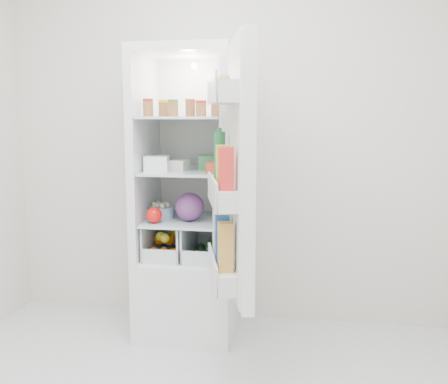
% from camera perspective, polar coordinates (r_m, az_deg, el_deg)
% --- Properties ---
extents(room_walls, '(3.02, 3.02, 2.61)m').
position_cam_1_polar(room_walls, '(1.91, -6.98, 14.61)').
color(room_walls, silver).
rests_on(room_walls, ground).
extents(refrigerator, '(0.60, 0.60, 1.80)m').
position_cam_1_polar(refrigerator, '(3.24, -3.90, -4.25)').
color(refrigerator, silver).
rests_on(refrigerator, ground).
extents(shelf_low, '(0.49, 0.53, 0.01)m').
position_cam_1_polar(shelf_low, '(3.17, -4.17, -3.18)').
color(shelf_low, silver).
rests_on(shelf_low, refrigerator).
extents(shelf_mid, '(0.49, 0.53, 0.02)m').
position_cam_1_polar(shelf_mid, '(3.12, -4.24, 2.41)').
color(shelf_mid, silver).
rests_on(shelf_mid, refrigerator).
extents(shelf_top, '(0.49, 0.53, 0.02)m').
position_cam_1_polar(shelf_top, '(3.10, -4.31, 8.48)').
color(shelf_top, silver).
rests_on(shelf_top, refrigerator).
extents(crisper_left, '(0.23, 0.46, 0.22)m').
position_cam_1_polar(crisper_left, '(3.23, -6.27, -5.35)').
color(crisper_left, silver).
rests_on(crisper_left, refrigerator).
extents(crisper_right, '(0.23, 0.46, 0.22)m').
position_cam_1_polar(crisper_right, '(3.17, -1.98, -5.56)').
color(crisper_right, silver).
rests_on(crisper_right, refrigerator).
extents(condiment_jars, '(0.46, 0.16, 0.08)m').
position_cam_1_polar(condiment_jars, '(2.99, -4.83, 9.42)').
color(condiment_jars, '#B21919').
rests_on(condiment_jars, shelf_top).
extents(squeeze_bottle, '(0.06, 0.06, 0.17)m').
position_cam_1_polar(squeeze_bottle, '(3.15, -0.49, 10.21)').
color(squeeze_bottle, silver).
rests_on(squeeze_bottle, shelf_top).
extents(tub_white, '(0.16, 0.16, 0.09)m').
position_cam_1_polar(tub_white, '(3.08, -7.66, 3.27)').
color(tub_white, white).
rests_on(tub_white, shelf_mid).
extents(tub_cream, '(0.13, 0.13, 0.06)m').
position_cam_1_polar(tub_cream, '(3.11, -5.17, 3.09)').
color(tub_cream, silver).
rests_on(tub_cream, shelf_mid).
extents(tin_red, '(0.12, 0.12, 0.06)m').
position_cam_1_polar(tin_red, '(2.93, -1.19, 2.80)').
color(tin_red, red).
rests_on(tin_red, shelf_mid).
extents(tub_green, '(0.14, 0.17, 0.09)m').
position_cam_1_polar(tub_green, '(3.15, -1.84, 3.44)').
color(tub_green, '#3B8349').
rests_on(tub_green, shelf_mid).
extents(red_cabbage, '(0.18, 0.18, 0.18)m').
position_cam_1_polar(red_cabbage, '(3.08, -3.96, -1.70)').
color(red_cabbage, '#4C1C52').
rests_on(red_cabbage, shelf_low).
extents(bell_pepper, '(0.10, 0.10, 0.10)m').
position_cam_1_polar(bell_pepper, '(3.05, -8.00, -2.63)').
color(bell_pepper, red).
rests_on(bell_pepper, shelf_low).
extents(mushroom_bowl, '(0.19, 0.19, 0.07)m').
position_cam_1_polar(mushroom_bowl, '(3.19, -7.10, -2.33)').
color(mushroom_bowl, '#91B5D8').
rests_on(mushroom_bowl, shelf_low).
extents(citrus_pile, '(0.20, 0.24, 0.16)m').
position_cam_1_polar(citrus_pile, '(3.18, -6.75, -5.95)').
color(citrus_pile, orange).
rests_on(citrus_pile, refrigerator).
extents(veg_pile, '(0.16, 0.30, 0.10)m').
position_cam_1_polar(veg_pile, '(3.18, -1.90, -6.39)').
color(veg_pile, '#20511B').
rests_on(veg_pile, refrigerator).
extents(fridge_door, '(0.31, 0.59, 1.30)m').
position_cam_1_polar(fridge_door, '(2.49, 1.21, 1.80)').
color(fridge_door, silver).
rests_on(fridge_door, refrigerator).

